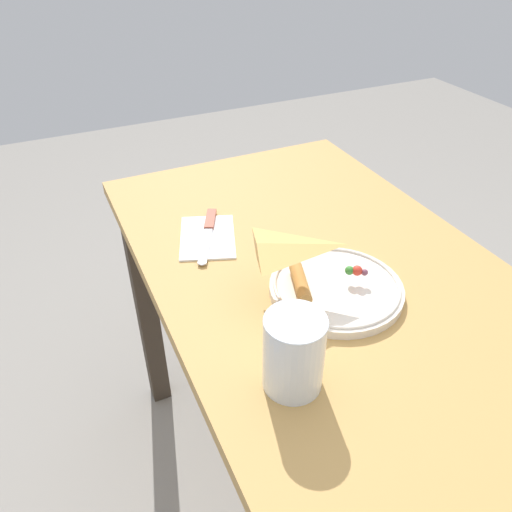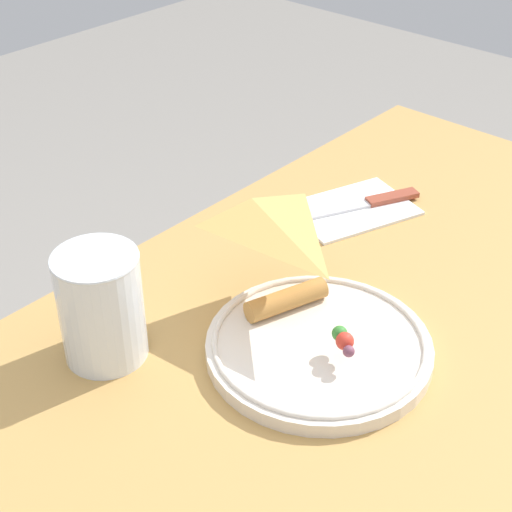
% 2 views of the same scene
% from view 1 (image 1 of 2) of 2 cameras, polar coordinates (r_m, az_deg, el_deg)
% --- Properties ---
extents(ground_plane, '(6.00, 6.00, 0.00)m').
position_cam_1_polar(ground_plane, '(1.52, 7.07, -26.95)').
color(ground_plane, gray).
extents(dining_table, '(1.22, 0.65, 0.77)m').
position_cam_1_polar(dining_table, '(0.99, 9.80, -9.45)').
color(dining_table, tan).
rests_on(dining_table, ground_plane).
extents(plate_pizza, '(0.24, 0.24, 0.05)m').
position_cam_1_polar(plate_pizza, '(0.89, 9.17, -3.41)').
color(plate_pizza, silver).
rests_on(plate_pizza, dining_table).
extents(milk_glass, '(0.09, 0.09, 0.12)m').
position_cam_1_polar(milk_glass, '(0.71, 4.32, -11.30)').
color(milk_glass, white).
rests_on(milk_glass, dining_table).
extents(napkin_folded, '(0.19, 0.16, 0.00)m').
position_cam_1_polar(napkin_folded, '(1.04, -5.56, 2.18)').
color(napkin_folded, white).
rests_on(napkin_folded, dining_table).
extents(butter_knife, '(0.19, 0.11, 0.01)m').
position_cam_1_polar(butter_knife, '(1.04, -5.52, 2.72)').
color(butter_knife, '#99422D').
rests_on(butter_knife, napkin_folded).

